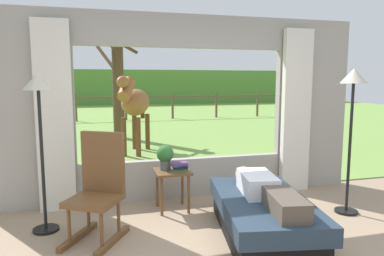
{
  "coord_description": "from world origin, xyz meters",
  "views": [
    {
      "loc": [
        -1.17,
        -2.6,
        1.65
      ],
      "look_at": [
        0.0,
        1.8,
        1.05
      ],
      "focal_mm": 33.42,
      "sensor_mm": 36.0,
      "label": 1
    }
  ],
  "objects": [
    {
      "name": "potted_plant",
      "position": [
        -0.35,
        1.81,
        0.7
      ],
      "size": [
        0.22,
        0.22,
        0.32
      ],
      "color": "#4C5156",
      "rests_on": "side_table"
    },
    {
      "name": "horse",
      "position": [
        -0.36,
        5.44,
        1.16
      ],
      "size": [
        1.01,
        1.8,
        1.73
      ],
      "rotation": [
        0.0,
        0.0,
        2.77
      ],
      "color": "brown",
      "rests_on": "outdoor_pasture_lawn"
    },
    {
      "name": "pasture_fence_line",
      "position": [
        0.0,
        12.55,
        0.74
      ],
      "size": [
        16.1,
        0.1,
        1.1
      ],
      "color": "brown",
      "rests_on": "outdoor_pasture_lawn"
    },
    {
      "name": "distant_hill_ridge",
      "position": [
        0.0,
        23.0,
        1.2
      ],
      "size": [
        36.0,
        2.0,
        2.4
      ],
      "primitive_type": "cube",
      "color": "#538537",
      "rests_on": "ground_plane"
    },
    {
      "name": "back_wall_with_window",
      "position": [
        0.0,
        2.26,
        1.25
      ],
      "size": [
        5.2,
        0.12,
        2.55
      ],
      "color": "#9E998E",
      "rests_on": "ground_plane"
    },
    {
      "name": "outdoor_pasture_lawn",
      "position": [
        0.0,
        13.16,
        0.01
      ],
      "size": [
        36.0,
        21.68,
        0.02
      ],
      "primitive_type": "cube",
      "color": "#759E47",
      "rests_on": "ground_plane"
    },
    {
      "name": "recliner_sofa",
      "position": [
        0.51,
        0.75,
        0.22
      ],
      "size": [
        1.18,
        1.83,
        0.42
      ],
      "rotation": [
        0.0,
        0.0,
        -0.17
      ],
      "color": "black",
      "rests_on": "ground_plane"
    },
    {
      "name": "side_table",
      "position": [
        -0.27,
        1.75,
        0.43
      ],
      "size": [
        0.44,
        0.44,
        0.52
      ],
      "color": "brown",
      "rests_on": "ground_plane"
    },
    {
      "name": "book_stack",
      "position": [
        -0.19,
        1.69,
        0.58
      ],
      "size": [
        0.22,
        0.16,
        0.12
      ],
      "color": "#337247",
      "rests_on": "side_table"
    },
    {
      "name": "pasture_tree",
      "position": [
        -0.59,
        7.75,
        1.66
      ],
      "size": [
        1.29,
        1.03,
        3.37
      ],
      "color": "#4C3823",
      "rests_on": "outdoor_pasture_lawn"
    },
    {
      "name": "floor_lamp_right",
      "position": [
        1.83,
        1.09,
        1.46
      ],
      "size": [
        0.32,
        0.32,
        1.8
      ],
      "color": "black",
      "rests_on": "ground_plane"
    },
    {
      "name": "curtain_panel_right",
      "position": [
        1.69,
        2.12,
        1.2
      ],
      "size": [
        0.44,
        0.1,
        2.4
      ],
      "primitive_type": "cube",
      "color": "silver",
      "rests_on": "ground_plane"
    },
    {
      "name": "reclining_person",
      "position": [
        0.51,
        0.7,
        0.52
      ],
      "size": [
        0.44,
        1.43,
        0.22
      ],
      "rotation": [
        0.0,
        0.0,
        -0.17
      ],
      "color": "silver",
      "rests_on": "recliner_sofa"
    },
    {
      "name": "curtain_panel_left",
      "position": [
        -1.69,
        2.12,
        1.2
      ],
      "size": [
        0.44,
        0.1,
        2.4
      ],
      "primitive_type": "cube",
      "color": "silver",
      "rests_on": "ground_plane"
    },
    {
      "name": "rocking_chair",
      "position": [
        -1.19,
        1.15,
        0.55
      ],
      "size": [
        0.74,
        0.82,
        1.12
      ],
      "rotation": [
        0.0,
        0.0,
        -0.52
      ],
      "color": "brown",
      "rests_on": "ground_plane"
    },
    {
      "name": "floor_lamp_left",
      "position": [
        -1.77,
        1.48,
        1.4
      ],
      "size": [
        0.32,
        0.32,
        1.74
      ],
      "color": "black",
      "rests_on": "ground_plane"
    }
  ]
}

